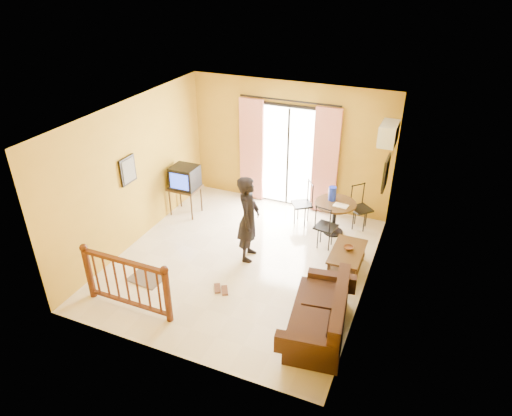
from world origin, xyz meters
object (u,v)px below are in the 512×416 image
at_px(dining_table, 335,209).
at_px(television, 185,177).
at_px(standing_person, 249,219).
at_px(coffee_table, 347,257).
at_px(sofa, 322,317).

bearing_deg(dining_table, television, -171.61).
bearing_deg(standing_person, dining_table, -50.39).
height_order(dining_table, standing_person, standing_person).
relative_size(dining_table, coffee_table, 0.85).
bearing_deg(coffee_table, dining_table, 114.30).
bearing_deg(sofa, dining_table, 92.80).
xyz_separation_m(sofa, standing_person, (-1.80, 1.40, 0.53)).
relative_size(television, standing_person, 0.33).
xyz_separation_m(dining_table, coffee_table, (0.54, -1.20, -0.25)).
bearing_deg(standing_person, sofa, -137.93).
bearing_deg(coffee_table, sofa, -89.92).
bearing_deg(television, standing_person, -28.31).
height_order(sofa, standing_person, standing_person).
bearing_deg(standing_person, television, 52.30).
bearing_deg(dining_table, coffee_table, -65.70).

